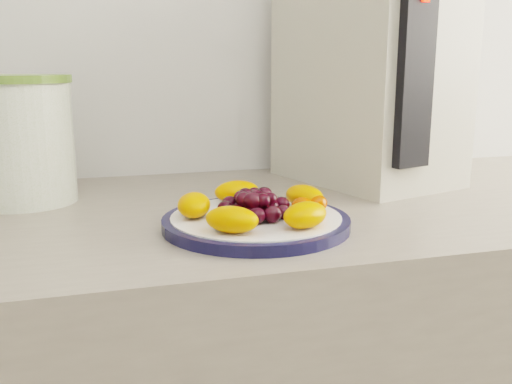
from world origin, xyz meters
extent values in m
cylinder|color=#121335|center=(-0.06, 1.07, 0.91)|extent=(0.26, 0.26, 0.01)
cylinder|color=white|center=(-0.06, 1.07, 0.91)|extent=(0.23, 0.23, 0.02)
cylinder|color=#4C6B0E|center=(-0.38, 1.32, 0.99)|extent=(0.19, 0.19, 0.19)
cylinder|color=olive|center=(-0.38, 1.32, 1.10)|extent=(0.20, 0.20, 0.01)
cube|color=beige|center=(0.23, 1.33, 1.10)|extent=(0.30, 0.36, 0.39)
cube|color=black|center=(0.22, 1.16, 1.10)|extent=(0.07, 0.04, 0.29)
cube|color=#FF0C05|center=(0.22, 1.15, 1.21)|extent=(0.01, 0.01, 0.01)
ellipsoid|color=orange|center=(0.02, 1.10, 0.93)|extent=(0.06, 0.08, 0.03)
ellipsoid|color=orange|center=(-0.07, 1.16, 0.93)|extent=(0.07, 0.05, 0.03)
ellipsoid|color=orange|center=(-0.14, 1.09, 0.93)|extent=(0.06, 0.08, 0.03)
ellipsoid|color=orange|center=(-0.11, 1.01, 0.93)|extent=(0.08, 0.08, 0.03)
ellipsoid|color=orange|center=(-0.02, 1.00, 0.93)|extent=(0.08, 0.07, 0.03)
ellipsoid|color=black|center=(-0.06, 1.07, 0.93)|extent=(0.02, 0.02, 0.02)
ellipsoid|color=black|center=(-0.04, 1.07, 0.93)|extent=(0.02, 0.02, 0.02)
ellipsoid|color=black|center=(-0.05, 1.09, 0.93)|extent=(0.02, 0.02, 0.02)
ellipsoid|color=black|center=(-0.07, 1.09, 0.93)|extent=(0.02, 0.02, 0.02)
ellipsoid|color=black|center=(-0.08, 1.07, 0.93)|extent=(0.02, 0.02, 0.02)
ellipsoid|color=black|center=(-0.07, 1.06, 0.93)|extent=(0.02, 0.02, 0.02)
ellipsoid|color=black|center=(-0.05, 1.06, 0.93)|extent=(0.02, 0.02, 0.02)
ellipsoid|color=black|center=(-0.02, 1.08, 0.93)|extent=(0.02, 0.02, 0.02)
ellipsoid|color=black|center=(-0.03, 1.10, 0.93)|extent=(0.02, 0.02, 0.02)
ellipsoid|color=black|center=(-0.05, 1.11, 0.93)|extent=(0.02, 0.02, 0.02)
ellipsoid|color=black|center=(-0.07, 1.11, 0.93)|extent=(0.02, 0.02, 0.02)
ellipsoid|color=black|center=(-0.09, 1.10, 0.93)|extent=(0.02, 0.02, 0.02)
ellipsoid|color=black|center=(-0.10, 1.08, 0.93)|extent=(0.02, 0.02, 0.02)
ellipsoid|color=black|center=(-0.10, 1.06, 0.93)|extent=(0.02, 0.02, 0.02)
ellipsoid|color=black|center=(-0.09, 1.04, 0.93)|extent=(0.02, 0.02, 0.02)
ellipsoid|color=black|center=(-0.07, 1.03, 0.93)|extent=(0.02, 0.02, 0.02)
ellipsoid|color=black|center=(-0.05, 1.03, 0.93)|extent=(0.02, 0.02, 0.02)
ellipsoid|color=black|center=(-0.03, 1.04, 0.93)|extent=(0.02, 0.02, 0.02)
ellipsoid|color=black|center=(-0.06, 1.07, 0.94)|extent=(0.02, 0.02, 0.02)
ellipsoid|color=black|center=(-0.05, 1.09, 0.94)|extent=(0.02, 0.02, 0.02)
ellipsoid|color=black|center=(-0.06, 1.09, 0.94)|extent=(0.02, 0.02, 0.02)
ellipsoid|color=black|center=(-0.07, 1.09, 0.94)|extent=(0.02, 0.02, 0.02)
ellipsoid|color=black|center=(-0.08, 1.08, 0.94)|extent=(0.02, 0.02, 0.02)
ellipsoid|color=black|center=(-0.08, 1.07, 0.94)|extent=(0.02, 0.02, 0.02)
ellipsoid|color=black|center=(-0.07, 1.06, 0.94)|extent=(0.02, 0.02, 0.02)
ellipsoid|color=black|center=(-0.06, 1.05, 0.94)|extent=(0.02, 0.02, 0.02)
ellipsoid|color=black|center=(-0.05, 1.06, 0.94)|extent=(0.02, 0.02, 0.02)
ellipsoid|color=#E03500|center=(0.00, 1.07, 0.93)|extent=(0.03, 0.03, 0.02)
ellipsoid|color=#E03500|center=(0.03, 1.07, 0.93)|extent=(0.04, 0.04, 0.02)
camera|label=1|loc=(-0.27, 0.36, 1.12)|focal=40.00mm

